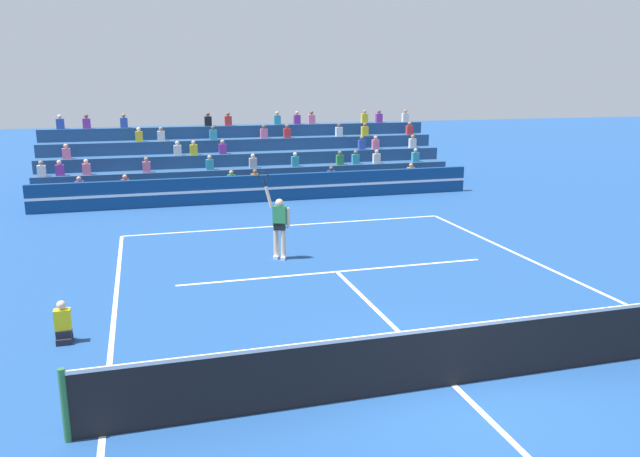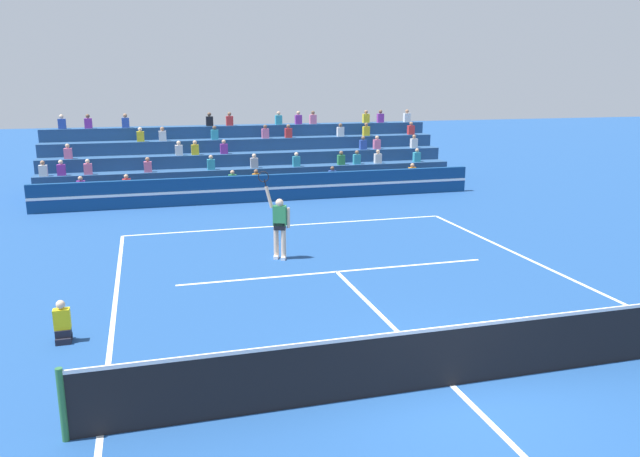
{
  "view_description": "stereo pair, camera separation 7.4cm",
  "coord_description": "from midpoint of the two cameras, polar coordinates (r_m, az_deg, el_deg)",
  "views": [
    {
      "loc": [
        -4.7,
        -8.42,
        4.93
      ],
      "look_at": [
        -0.35,
        6.81,
        1.1
      ],
      "focal_mm": 35.0,
      "sensor_mm": 36.0,
      "label": 1
    },
    {
      "loc": [
        -4.63,
        -8.44,
        4.93
      ],
      "look_at": [
        -0.35,
        6.81,
        1.1
      ],
      "focal_mm": 35.0,
      "sensor_mm": 36.0,
      "label": 2
    }
  ],
  "objects": [
    {
      "name": "ball_kid_courtside",
      "position": [
        12.98,
        -22.57,
        -8.25
      ],
      "size": [
        0.3,
        0.36,
        0.84
      ],
      "color": "black",
      "rests_on": "ground"
    },
    {
      "name": "sponsor_banner_wall",
      "position": [
        25.6,
        -5.22,
        3.69
      ],
      "size": [
        18.0,
        0.26,
        1.1
      ],
      "color": "navy",
      "rests_on": "ground"
    },
    {
      "name": "tennis_player",
      "position": [
        17.27,
        -3.88,
        0.38
      ],
      "size": [
        0.85,
        0.47,
        2.5
      ],
      "color": "beige",
      "rests_on": "ground"
    },
    {
      "name": "bleacher_stand",
      "position": [
        29.23,
        -6.65,
        5.82
      ],
      "size": [
        18.1,
        4.75,
        3.38
      ],
      "color": "navy",
      "rests_on": "ground"
    },
    {
      "name": "court_lines",
      "position": [
        10.82,
        11.92,
        -13.81
      ],
      "size": [
        11.1,
        23.9,
        0.01
      ],
      "color": "white",
      "rests_on": "ground"
    },
    {
      "name": "tennis_ball",
      "position": [
        12.65,
        8.83,
        -9.35
      ],
      "size": [
        0.07,
        0.07,
        0.07
      ],
      "primitive_type": "sphere",
      "color": "#C6DB33",
      "rests_on": "ground"
    },
    {
      "name": "tennis_net",
      "position": [
        10.59,
        12.06,
        -11.21
      ],
      "size": [
        12.0,
        0.1,
        1.1
      ],
      "color": "#2D6B38",
      "rests_on": "ground"
    },
    {
      "name": "ground_plane",
      "position": [
        10.82,
        11.92,
        -13.83
      ],
      "size": [
        120.0,
        120.0,
        0.0
      ],
      "primitive_type": "plane",
      "color": "navy"
    }
  ]
}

